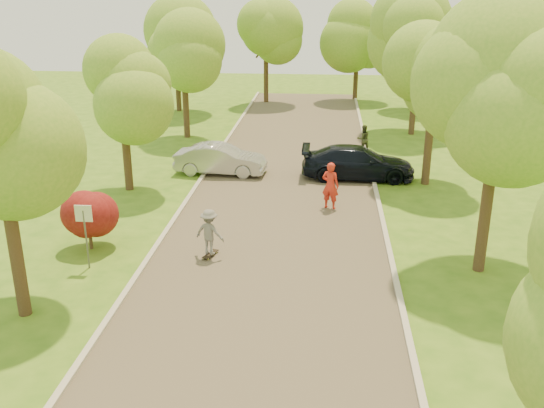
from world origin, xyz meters
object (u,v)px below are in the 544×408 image
(dark_sedan, at_px, (358,163))
(person_olive, at_px, (363,139))
(silver_sedan, at_px, (220,159))
(person_striped, at_px, (330,186))
(skateboarder, at_px, (210,232))
(longboard, at_px, (210,254))
(street_sign, at_px, (84,223))

(dark_sedan, relative_size, person_olive, 3.49)
(silver_sedan, bearing_deg, person_striped, -125.85)
(person_striped, bearing_deg, skateboarder, 72.86)
(longboard, bearing_deg, person_olive, -93.91)
(street_sign, distance_m, skateboarder, 4.02)
(street_sign, relative_size, dark_sedan, 0.41)
(street_sign, distance_m, person_striped, 10.06)
(dark_sedan, height_order, skateboarder, skateboarder)
(silver_sedan, relative_size, dark_sedan, 0.83)
(skateboarder, bearing_deg, silver_sedan, -63.95)
(street_sign, xyz_separation_m, dark_sedan, (9.10, 10.60, -0.80))
(longboard, distance_m, skateboarder, 0.81)
(skateboarder, bearing_deg, longboard, -44.99)
(silver_sedan, height_order, person_striped, person_striped)
(dark_sedan, relative_size, skateboarder, 3.33)
(silver_sedan, relative_size, longboard, 5.19)
(person_olive, bearing_deg, person_striped, 59.06)
(longboard, height_order, person_striped, person_striped)
(skateboarder, relative_size, person_striped, 0.81)
(person_olive, bearing_deg, silver_sedan, 13.59)
(longboard, bearing_deg, skateboarder, 135.01)
(silver_sedan, distance_m, longboard, 9.62)
(skateboarder, bearing_deg, person_olive, -93.91)
(street_sign, bearing_deg, skateboarder, 17.91)
(street_sign, relative_size, person_striped, 1.11)
(person_striped, height_order, person_olive, person_striped)
(dark_sedan, xyz_separation_m, skateboarder, (-5.33, -9.38, 0.13))
(longboard, height_order, skateboarder, skateboarder)
(dark_sedan, distance_m, person_striped, 4.48)
(skateboarder, relative_size, person_olive, 1.05)
(silver_sedan, bearing_deg, skateboarder, -168.50)
(longboard, bearing_deg, person_striped, -109.86)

